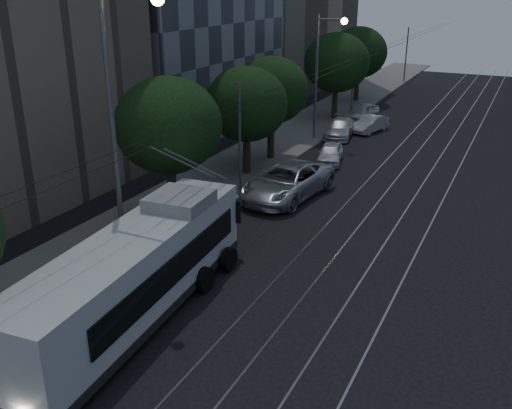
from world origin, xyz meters
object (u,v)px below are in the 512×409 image
object	(u,v)px
pickup_silver	(287,182)
car_white_d	(361,113)
car_white_b	(340,128)
car_white_c	(370,124)
streetlamp_far	(322,65)
trolleybus	(138,273)
streetlamp_near	(121,113)
car_white_a	(330,153)

from	to	relation	value
pickup_silver	car_white_d	distance (m)	18.81
car_white_b	car_white_d	distance (m)	5.54
car_white_c	car_white_d	distance (m)	3.43
car_white_d	streetlamp_far	distance (m)	8.49
car_white_d	trolleybus	bearing A→B (deg)	-78.65
pickup_silver	streetlamp_far	bearing A→B (deg)	109.49
car_white_c	streetlamp_near	xyz separation A→B (m)	(-2.07, -26.42, 5.85)
trolleybus	car_white_d	xyz separation A→B (m)	(-1.40, 31.59, -0.91)
pickup_silver	streetlamp_far	size ratio (longest dim) A/B	0.72
car_white_a	car_white_b	distance (m)	6.50
trolleybus	car_white_a	world-z (taller)	trolleybus
pickup_silver	streetlamp_near	world-z (taller)	streetlamp_near
pickup_silver	car_white_a	xyz separation A→B (m)	(0.03, 6.88, -0.27)
car_white_a	car_white_d	xyz separation A→B (m)	(-1.46, 11.87, 0.12)
car_white_a	streetlamp_far	xyz separation A→B (m)	(-2.50, 4.80, 4.71)
trolleybus	car_white_b	distance (m)	26.10
trolleybus	streetlamp_near	bearing A→B (deg)	126.81
car_white_a	car_white_b	size ratio (longest dim) A/B	0.79
trolleybus	car_white_a	bearing A→B (deg)	85.36
trolleybus	streetlamp_near	size ratio (longest dim) A/B	1.11
car_white_b	car_white_d	size ratio (longest dim) A/B	1.05
car_white_b	trolleybus	bearing A→B (deg)	-95.22
car_white_c	streetlamp_far	distance (m)	6.74
trolleybus	car_white_b	world-z (taller)	trolleybus
car_white_c	streetlamp_far	world-z (taller)	streetlamp_far
car_white_b	streetlamp_near	bearing A→B (deg)	-99.44
car_white_b	streetlamp_far	size ratio (longest dim) A/B	0.52
car_white_c	car_white_a	bearing A→B (deg)	-76.09
car_white_c	streetlamp_far	xyz separation A→B (m)	(-2.64, -4.04, 4.71)
car_white_c	streetlamp_near	world-z (taller)	streetlamp_near
car_white_a	car_white_c	xyz separation A→B (m)	(0.14, 8.84, 0.00)
car_white_a	streetlamp_far	world-z (taller)	streetlamp_far
car_white_c	streetlamp_near	size ratio (longest dim) A/B	0.34
car_white_d	streetlamp_far	bearing A→B (deg)	-89.55
car_white_b	car_white_c	world-z (taller)	car_white_b
trolleybus	pickup_silver	world-z (taller)	trolleybus
trolleybus	car_white_d	bearing A→B (deg)	88.07
car_white_d	streetlamp_near	bearing A→B (deg)	-82.11
car_white_b	car_white_c	xyz separation A→B (m)	(1.60, 2.51, -0.04)
pickup_silver	car_white_c	distance (m)	15.73
pickup_silver	streetlamp_near	bearing A→B (deg)	-92.57
trolleybus	car_white_b	bearing A→B (deg)	88.61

